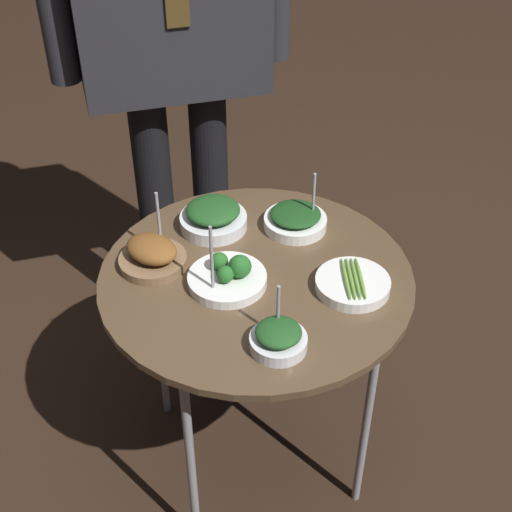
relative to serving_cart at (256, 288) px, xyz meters
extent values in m
plane|color=black|center=(0.00, 0.00, -0.58)|extent=(8.00, 8.00, 0.00)
cylinder|color=brown|center=(0.00, 0.00, 0.03)|extent=(0.68, 0.68, 0.02)
cylinder|color=gray|center=(0.21, -0.21, -0.28)|extent=(0.02, 0.02, 0.60)
cylinder|color=gray|center=(-0.21, -0.21, -0.28)|extent=(0.02, 0.02, 0.60)
cylinder|color=gray|center=(0.21, 0.21, -0.28)|extent=(0.02, 0.02, 0.60)
cylinder|color=gray|center=(-0.21, 0.21, -0.28)|extent=(0.02, 0.02, 0.60)
cylinder|color=white|center=(-0.07, -0.01, 0.05)|extent=(0.17, 0.17, 0.02)
sphere|color=#236023|center=(-0.04, -0.02, 0.09)|extent=(0.05, 0.05, 0.05)
sphere|color=#236023|center=(-0.08, 0.01, 0.08)|extent=(0.04, 0.04, 0.04)
sphere|color=#236023|center=(-0.08, -0.03, 0.08)|extent=(0.04, 0.04, 0.04)
cylinder|color=#939399|center=(-0.10, -0.04, 0.13)|extent=(0.01, 0.01, 0.17)
cylinder|color=white|center=(0.18, -0.10, 0.05)|extent=(0.16, 0.16, 0.02)
ellipsoid|color=olive|center=(0.20, -0.11, 0.07)|extent=(0.04, 0.13, 0.01)
ellipsoid|color=olive|center=(0.19, -0.10, 0.07)|extent=(0.04, 0.13, 0.01)
ellipsoid|color=olive|center=(0.18, -0.10, 0.07)|extent=(0.04, 0.13, 0.01)
ellipsoid|color=olive|center=(0.17, -0.10, 0.07)|extent=(0.04, 0.13, 0.01)
cylinder|color=silver|center=(-0.05, 0.19, 0.06)|extent=(0.16, 0.16, 0.03)
ellipsoid|color=#1E4C1E|center=(-0.05, 0.19, 0.09)|extent=(0.13, 0.13, 0.03)
cylinder|color=silver|center=(-0.02, -0.22, 0.05)|extent=(0.11, 0.11, 0.03)
ellipsoid|color=#1E4C1E|center=(-0.02, -0.22, 0.08)|extent=(0.09, 0.09, 0.03)
cylinder|color=#939399|center=(-0.01, -0.19, 0.11)|extent=(0.01, 0.01, 0.13)
cylinder|color=brown|center=(-0.21, 0.09, 0.05)|extent=(0.15, 0.15, 0.02)
ellipsoid|color=brown|center=(-0.21, 0.09, 0.09)|extent=(0.15, 0.15, 0.05)
cylinder|color=#939399|center=(-0.18, 0.12, 0.12)|extent=(0.01, 0.01, 0.16)
cylinder|color=white|center=(0.14, 0.14, 0.05)|extent=(0.15, 0.15, 0.03)
ellipsoid|color=#194219|center=(0.14, 0.14, 0.08)|extent=(0.12, 0.12, 0.02)
cylinder|color=#939399|center=(0.18, 0.14, 0.11)|extent=(0.01, 0.01, 0.14)
cylinder|color=black|center=(-0.14, 0.56, -0.17)|extent=(0.10, 0.10, 0.82)
cylinder|color=black|center=(0.02, 0.56, -0.17)|extent=(0.10, 0.10, 0.82)
camera|label=1|loc=(-0.32, -1.14, 1.03)|focal=50.00mm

